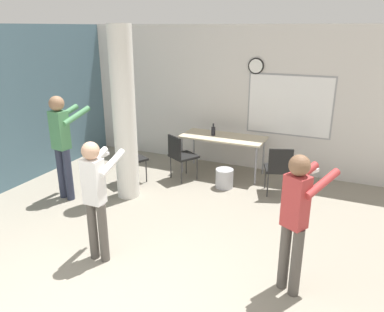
# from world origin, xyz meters

# --- Properties ---
(wall_left_accent) EXTENTS (0.12, 7.00, 2.80)m
(wall_left_accent) POSITION_xyz_m (-3.50, 2.50, 1.40)
(wall_left_accent) COLOR slate
(wall_left_accent) RESTS_ON ground_plane
(wall_back) EXTENTS (8.00, 0.15, 2.80)m
(wall_back) POSITION_xyz_m (0.02, 5.06, 1.40)
(wall_back) COLOR silver
(wall_back) RESTS_ON ground_plane
(support_pillar) EXTENTS (0.38, 0.38, 2.80)m
(support_pillar) POSITION_xyz_m (-1.37, 2.84, 1.40)
(support_pillar) COLOR silver
(support_pillar) RESTS_ON ground_plane
(folding_table) EXTENTS (1.60, 0.69, 0.76)m
(folding_table) POSITION_xyz_m (-0.26, 4.47, 0.70)
(folding_table) COLOR beige
(folding_table) RESTS_ON ground_plane
(bottle_on_table) EXTENTS (0.08, 0.08, 0.24)m
(bottle_on_table) POSITION_xyz_m (-0.46, 4.46, 0.85)
(bottle_on_table) COLOR black
(bottle_on_table) RESTS_ON folding_table
(waste_bin) EXTENTS (0.32, 0.32, 0.35)m
(waste_bin) POSITION_xyz_m (0.02, 3.83, 0.17)
(waste_bin) COLOR #B2B2B7
(waste_bin) RESTS_ON ground_plane
(chair_near_pillar) EXTENTS (0.59, 0.59, 0.87)m
(chair_near_pillar) POSITION_xyz_m (-1.66, 3.31, 0.51)
(chair_near_pillar) COLOR black
(chair_near_pillar) RESTS_ON ground_plane
(chair_table_right) EXTENTS (0.56, 0.56, 0.87)m
(chair_table_right) POSITION_xyz_m (0.95, 3.90, 0.51)
(chair_table_right) COLOR black
(chair_table_right) RESTS_ON ground_plane
(chair_table_left) EXTENTS (0.60, 0.60, 0.87)m
(chair_table_left) POSITION_xyz_m (-0.87, 3.85, 0.51)
(chair_table_left) COLOR black
(chair_table_left) RESTS_ON ground_plane
(person_watching_back) EXTENTS (0.44, 0.66, 1.74)m
(person_watching_back) POSITION_xyz_m (-2.26, 2.34, 1.02)
(person_watching_back) COLOR #2D3347
(person_watching_back) RESTS_ON ground_plane
(person_playing_front) EXTENTS (0.34, 0.60, 1.53)m
(person_playing_front) POSITION_xyz_m (-0.66, 1.13, 0.90)
(person_playing_front) COLOR #514C47
(person_playing_front) RESTS_ON ground_plane
(person_playing_side) EXTENTS (0.54, 0.66, 1.58)m
(person_playing_side) POSITION_xyz_m (1.60, 1.49, 0.93)
(person_playing_side) COLOR #514C47
(person_playing_side) RESTS_ON ground_plane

